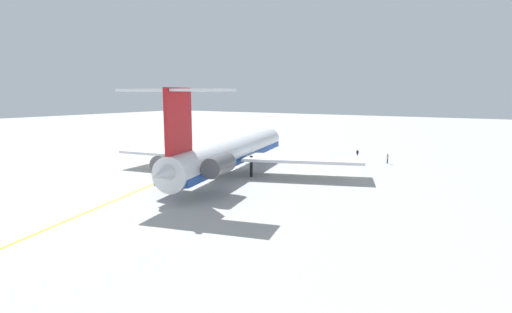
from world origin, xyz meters
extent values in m
plane|color=#ADADA8|center=(0.00, 0.00, 0.00)|extent=(344.23, 344.23, 0.00)
cylinder|color=silver|center=(5.04, 5.57, 3.39)|extent=(38.00, 13.21, 4.07)
cone|color=silver|center=(-13.46, 0.94, 3.39)|extent=(5.06, 4.82, 3.91)
cone|color=silver|center=(23.55, 10.20, 3.76)|extent=(6.60, 4.80, 3.46)
cube|color=#19429E|center=(5.04, 5.57, 2.48)|extent=(37.20, 13.08, 0.90)
cube|color=silver|center=(6.77, -4.83, 2.68)|extent=(8.67, 17.68, 0.41)
cube|color=silver|center=(1.67, 15.56, 2.68)|extent=(11.79, 18.11, 0.41)
cylinder|color=#515156|center=(18.58, 5.58, 3.70)|extent=(5.51, 3.52, 2.36)
cube|color=silver|center=(18.41, 6.27, 3.70)|extent=(3.28, 2.00, 0.49)
cylinder|color=#515156|center=(16.99, 11.94, 3.70)|extent=(5.51, 3.52, 2.36)
cube|color=silver|center=(17.17, 11.25, 3.70)|extent=(3.28, 2.00, 0.49)
cube|color=#B2191E|center=(21.08, 9.58, 9.03)|extent=(5.44, 1.73, 7.21)
cube|color=silver|center=(22.28, 6.52, 12.34)|extent=(5.14, 6.68, 0.28)
cube|color=silver|center=(20.70, 12.85, 12.34)|extent=(5.14, 6.68, 0.28)
cylinder|color=black|center=(-6.27, 2.74, 1.54)|extent=(0.45, 0.45, 3.09)
cylinder|color=black|center=(7.07, 2.72, 1.54)|extent=(0.45, 0.45, 3.09)
cylinder|color=black|center=(5.48, 9.04, 1.54)|extent=(0.45, 0.45, 3.09)
cylinder|color=black|center=(-16.48, 23.03, 0.42)|extent=(0.11, 0.11, 0.85)
cylinder|color=black|center=(-16.57, 22.91, 0.42)|extent=(0.11, 0.11, 0.85)
cylinder|color=gray|center=(-16.53, 22.97, 1.19)|extent=(0.29, 0.29, 0.67)
sphere|color=tan|center=(-16.53, 22.97, 1.65)|extent=(0.27, 0.27, 0.27)
cylinder|color=gray|center=(-16.42, 23.12, 1.22)|extent=(0.08, 0.08, 0.57)
cylinder|color=gray|center=(-16.64, 22.82, 1.22)|extent=(0.08, 0.08, 0.57)
cylinder|color=black|center=(-19.39, 16.78, 0.41)|extent=(0.10, 0.10, 0.82)
cylinder|color=black|center=(-19.36, 16.64, 0.41)|extent=(0.10, 0.10, 0.82)
cylinder|color=#191E4C|center=(-19.38, 16.71, 1.14)|extent=(0.28, 0.28, 0.65)
sphere|color=#DBB28E|center=(-19.38, 16.71, 1.59)|extent=(0.26, 0.26, 0.26)
cylinder|color=#191E4C|center=(-19.42, 16.88, 1.17)|extent=(0.08, 0.08, 0.55)
cylinder|color=#191E4C|center=(-19.33, 16.53, 1.17)|extent=(0.08, 0.08, 0.55)
cone|color=#EA590F|center=(-12.10, -16.53, 0.28)|extent=(0.40, 0.40, 0.55)
cube|color=gold|center=(5.04, -2.91, 0.00)|extent=(69.56, 21.50, 0.01)
camera|label=1|loc=(54.14, 40.30, 11.92)|focal=28.37mm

